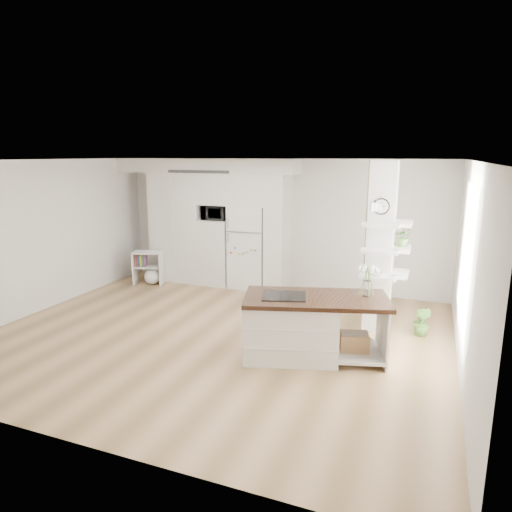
{
  "coord_description": "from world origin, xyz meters",
  "views": [
    {
      "loc": [
        3.02,
        -6.07,
        2.78
      ],
      "look_at": [
        0.31,
        0.9,
        1.11
      ],
      "focal_mm": 32.0,
      "sensor_mm": 36.0,
      "label": 1
    }
  ],
  "objects_px": {
    "refrigerator": "(250,247)",
    "bookshelf": "(149,270)",
    "floor_plant_a": "(422,321)",
    "kitchen_island": "(299,325)"
  },
  "relations": [
    {
      "from": "refrigerator",
      "to": "floor_plant_a",
      "type": "height_order",
      "value": "refrigerator"
    },
    {
      "from": "refrigerator",
      "to": "bookshelf",
      "type": "height_order",
      "value": "refrigerator"
    },
    {
      "from": "refrigerator",
      "to": "floor_plant_a",
      "type": "distance_m",
      "value": 3.9
    },
    {
      "from": "refrigerator",
      "to": "bookshelf",
      "type": "relative_size",
      "value": 2.4
    },
    {
      "from": "bookshelf",
      "to": "floor_plant_a",
      "type": "xyz_separation_m",
      "value": [
        5.64,
        -0.94,
        -0.08
      ]
    },
    {
      "from": "kitchen_island",
      "to": "floor_plant_a",
      "type": "relative_size",
      "value": 4.44
    },
    {
      "from": "kitchen_island",
      "to": "bookshelf",
      "type": "height_order",
      "value": "kitchen_island"
    },
    {
      "from": "bookshelf",
      "to": "floor_plant_a",
      "type": "relative_size",
      "value": 1.52
    },
    {
      "from": "refrigerator",
      "to": "floor_plant_a",
      "type": "relative_size",
      "value": 3.64
    },
    {
      "from": "refrigerator",
      "to": "kitchen_island",
      "type": "bearing_deg",
      "value": -56.69
    }
  ]
}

